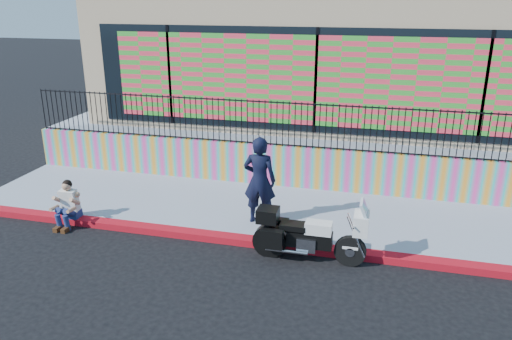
% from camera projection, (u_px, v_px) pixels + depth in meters
% --- Properties ---
extents(ground, '(90.00, 90.00, 0.00)m').
position_uv_depth(ground, '(283.00, 248.00, 10.48)').
color(ground, black).
rests_on(ground, ground).
extents(red_curb, '(16.00, 0.30, 0.15)m').
position_uv_depth(red_curb, '(283.00, 245.00, 10.45)').
color(red_curb, '#AD0C26').
rests_on(red_curb, ground).
extents(sidewalk, '(16.00, 3.00, 0.15)m').
position_uv_depth(sidewalk, '(297.00, 214.00, 11.96)').
color(sidewalk, '#949EB2').
rests_on(sidewalk, ground).
extents(mural_wall, '(16.00, 0.20, 1.10)m').
position_uv_depth(mural_wall, '(308.00, 168.00, 13.21)').
color(mural_wall, '#EA3D9B').
rests_on(mural_wall, sidewalk).
extents(metal_fence, '(15.80, 0.04, 1.20)m').
position_uv_depth(metal_fence, '(309.00, 126.00, 12.83)').
color(metal_fence, black).
rests_on(metal_fence, mural_wall).
extents(elevated_platform, '(16.00, 10.00, 1.25)m').
position_uv_depth(elevated_platform, '(330.00, 125.00, 17.89)').
color(elevated_platform, '#949EB2').
rests_on(elevated_platform, ground).
extents(storefront_building, '(14.00, 8.06, 4.00)m').
position_uv_depth(storefront_building, '(333.00, 51.00, 16.82)').
color(storefront_building, tan).
rests_on(storefront_building, elevated_platform).
extents(police_motorcycle, '(2.23, 0.74, 1.39)m').
position_uv_depth(police_motorcycle, '(308.00, 234.00, 9.83)').
color(police_motorcycle, black).
rests_on(police_motorcycle, ground).
extents(police_officer, '(0.74, 0.49, 2.00)m').
position_uv_depth(police_officer, '(260.00, 180.00, 11.04)').
color(police_officer, black).
rests_on(police_officer, sidewalk).
extents(seated_man, '(0.54, 0.71, 1.06)m').
position_uv_depth(seated_man, '(66.00, 208.00, 11.33)').
color(seated_man, navy).
rests_on(seated_man, ground).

